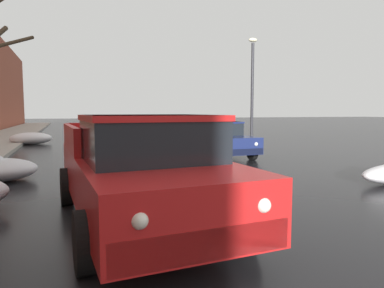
% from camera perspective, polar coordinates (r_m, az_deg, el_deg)
% --- Properties ---
extents(snow_bank_mid_block_left, '(2.19, 1.41, 0.67)m').
position_cam_1_polar(snow_bank_mid_block_left, '(21.25, -25.01, 0.82)').
color(snow_bank_mid_block_left, white).
rests_on(snow_bank_mid_block_left, ground).
extents(snow_bank_near_corner_right, '(2.69, 1.27, 0.59)m').
position_cam_1_polar(snow_bank_near_corner_right, '(25.67, -1.94, 1.91)').
color(snow_bank_near_corner_right, white).
rests_on(snow_bank_near_corner_right, ground).
extents(pickup_truck_red_approaching_near_lane, '(2.45, 5.38, 1.76)m').
position_cam_1_polar(pickup_truck_red_approaching_near_lane, '(5.62, -8.62, -4.20)').
color(pickup_truck_red_approaching_near_lane, red).
rests_on(pickup_truck_red_approaching_near_lane, ground).
extents(sedan_darkblue_parked_kerbside_close, '(1.91, 4.32, 1.42)m').
position_cam_1_polar(sedan_darkblue_parked_kerbside_close, '(14.01, 4.00, 0.98)').
color(sedan_darkblue_parked_kerbside_close, navy).
rests_on(sedan_darkblue_parked_kerbside_close, ground).
extents(sedan_silver_parked_kerbside_mid, '(2.00, 4.48, 1.42)m').
position_cam_1_polar(sedan_silver_parked_kerbside_mid, '(21.06, -4.28, 2.42)').
color(sedan_silver_parked_kerbside_mid, '#B7B7BC').
rests_on(sedan_silver_parked_kerbside_mid, ground).
extents(sedan_green_parked_far_down_block, '(1.98, 4.23, 1.42)m').
position_cam_1_polar(sedan_green_parked_far_down_block, '(28.57, -9.44, 3.12)').
color(sedan_green_parked_far_down_block, '#1E5633').
rests_on(sedan_green_parked_far_down_block, ground).
extents(street_lamp_post, '(0.44, 0.24, 5.33)m').
position_cam_1_polar(street_lamp_post, '(17.35, 9.83, 9.23)').
color(street_lamp_post, '#28282D').
rests_on(street_lamp_post, ground).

